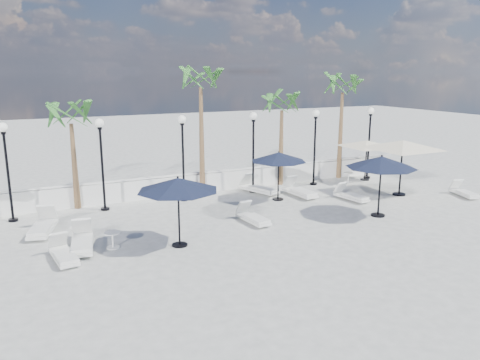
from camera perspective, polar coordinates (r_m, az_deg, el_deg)
name	(u,v)px	position (r m, az deg, el deg)	size (l,w,h in m)	color
ground	(249,248)	(15.61, 1.04, -8.27)	(100.00, 100.00, 0.00)	gray
balustrade	(177,186)	(22.13, -7.68, -0.68)	(26.00, 0.30, 1.01)	silver
lamppost_1	(6,158)	(19.76, -26.60, 2.39)	(0.36, 0.36, 3.84)	black
lamppost_2	(101,152)	(19.98, -16.55, 3.34)	(0.36, 0.36, 3.84)	black
lamppost_3	(183,146)	(20.80, -6.99, 4.15)	(0.36, 0.36, 3.84)	black
lamppost_4	(253,141)	(22.15, 1.63, 4.79)	(0.36, 0.36, 3.84)	black
lamppost_5	(315,137)	(23.94, 9.14, 5.25)	(0.36, 0.36, 3.84)	black
lamppost_6	(370,133)	(26.08, 15.51, 5.57)	(0.36, 0.36, 3.84)	black
palm_1	(71,120)	(20.48, -19.93, 6.90)	(2.60, 2.60, 4.70)	brown
palm_2	(201,84)	(21.72, -4.82, 11.53)	(2.60, 2.60, 6.10)	brown
palm_3	(282,107)	(23.66, 5.12, 8.82)	(2.60, 2.60, 4.90)	brown
palm_4	(343,90)	(25.70, 12.40, 10.65)	(2.60, 2.60, 5.70)	brown
lounger_0	(82,242)	(16.26, -18.72, -7.14)	(0.96, 2.12, 0.77)	silver
lounger_1	(64,254)	(15.51, -20.71, -8.41)	(0.80, 1.84, 0.67)	silver
lounger_2	(43,226)	(18.28, -22.92, -5.24)	(1.21, 2.20, 0.79)	silver
lounger_3	(253,217)	(18.04, 1.58, -4.55)	(0.74, 1.82, 0.66)	silver
lounger_4	(300,191)	(22.01, 7.27, -1.31)	(0.82, 2.08, 0.76)	silver
lounger_5	(351,196)	(21.73, 13.40, -1.86)	(0.83, 1.80, 0.65)	silver
lounger_6	(258,188)	(22.41, 2.27, -0.93)	(1.36, 2.21, 0.79)	silver
lounger_7	(464,192)	(24.17, 25.64, -1.34)	(0.97, 1.73, 0.62)	silver
side_table_0	(113,238)	(16.06, -15.26, -6.87)	(0.57, 0.57, 0.55)	silver
side_table_1	(77,232)	(17.28, -19.29, -5.97)	(0.45, 0.45, 0.44)	silver
side_table_2	(349,176)	(25.27, 13.09, 0.44)	(0.52, 0.52, 0.51)	silver
parasol_navy_left	(178,185)	(15.31, -7.58, -0.57)	(2.70, 2.70, 2.39)	black
parasol_navy_mid	(381,162)	(19.22, 16.86, 2.07)	(2.79, 2.79, 2.50)	black
parasol_navy_right	(279,157)	(20.91, 4.74, 2.80)	(2.50, 2.50, 2.24)	black
parasol_cream_sq_a	(367,141)	(25.65, 15.23, 4.64)	(4.68, 4.68, 2.30)	black
parasol_cream_sq_b	(403,141)	(22.86, 19.28, 4.55)	(5.58, 5.58, 2.80)	black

